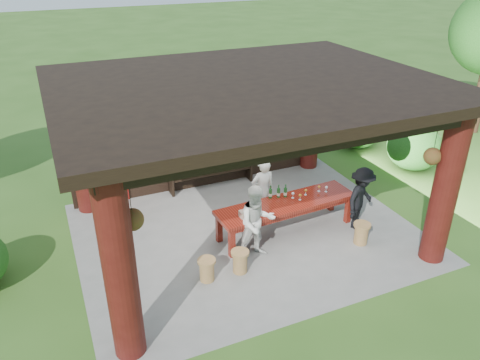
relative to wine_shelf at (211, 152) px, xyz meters
name	(u,v)px	position (x,y,z in m)	size (l,w,h in m)	color
ground	(247,232)	(-0.05, -2.45, -1.01)	(90.00, 90.00, 0.00)	#2D5119
pavilion	(239,139)	(-0.07, -2.02, 1.12)	(7.50, 6.00, 3.60)	slate
wine_shelf	(211,152)	(0.00, 0.00, 0.00)	(2.29, 0.35, 2.01)	black
tasting_table	(286,207)	(0.77, -2.75, -0.38)	(3.31, 1.02, 0.75)	#51130B
stool_near_left	(240,261)	(-0.77, -3.70, -0.76)	(0.37, 0.37, 0.48)	olive
stool_near_right	(361,233)	(2.05, -3.83, -0.75)	(0.37, 0.37, 0.49)	olive
stool_far_left	(207,269)	(-1.47, -3.68, -0.76)	(0.36, 0.36, 0.47)	olive
host	(263,191)	(0.50, -2.08, -0.24)	(0.57, 0.37, 1.55)	white
guest_woman	(257,222)	(-0.24, -3.33, -0.20)	(0.79, 0.62, 1.63)	silver
guest_man	(361,199)	(2.38, -3.28, -0.26)	(0.97, 0.56, 1.50)	black
table_bottles	(278,191)	(0.70, -2.46, -0.11)	(0.42, 0.17, 0.31)	#194C1E
table_glasses	(309,192)	(1.40, -2.65, -0.19)	(0.92, 0.25, 0.15)	silver
napkin_basket	(246,214)	(-0.31, -2.94, -0.19)	(0.26, 0.18, 0.14)	#BF6672
shrubs	(307,195)	(1.60, -2.29, -0.48)	(14.06, 8.40, 1.36)	#194C14
trees	(365,57)	(3.74, -1.14, 2.35)	(20.91, 9.16, 4.80)	#3F2819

